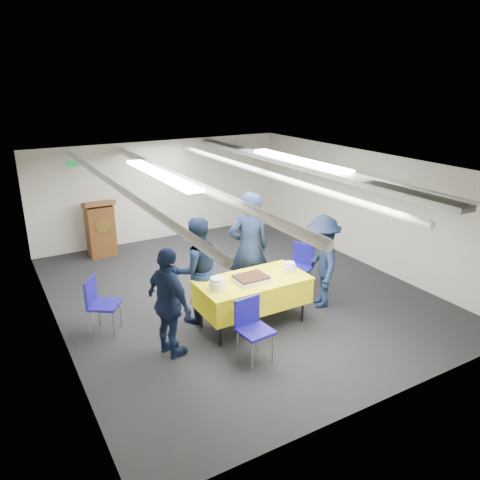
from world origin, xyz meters
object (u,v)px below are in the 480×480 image
Objects in this scene: sheet_cake at (251,279)px; sailor_a at (249,248)px; podium at (100,228)px; sailor_c at (169,303)px; sailor_d at (322,262)px; chair_left at (98,300)px; chair_right at (300,263)px; serving_table at (253,292)px; sailor_b at (197,270)px; chair_near at (252,323)px.

sailor_a reaches higher than sheet_cake.
podium is (-1.19, 4.25, -0.20)m from sheet_cake.
sailor_d is (2.75, 0.16, -0.01)m from sailor_c.
sailor_a is 1.23m from sailor_d.
chair_left is at bearing -104.70° from podium.
sailor_d is at bearing -94.25° from chair_right.
podium is 0.79× the size of sailor_c.
serving_table is 0.93m from sailor_b.
podium is 0.65× the size of sailor_a.
sailor_a is at bearing 63.67° from serving_table.
chair_left is 0.45× the size of sailor_a.
chair_near is 0.55× the size of sailor_d.
sailor_c is at bearing 47.82° from sailor_b.
sailor_a is 1.23× the size of sailor_d.
podium reaches higher than serving_table.
sheet_cake is at bearing -74.31° from podium.
serving_table is 1.96× the size of chair_left.
chair_left is 2.52m from sailor_a.
sailor_d is at bearing -58.29° from podium.
chair_left is (-1.62, 1.73, 0.00)m from chair_near.
chair_near is 1.00× the size of chair_left.
chair_left reaches higher than sheet_cake.
sailor_b is (1.44, -0.38, 0.32)m from chair_left.
sheet_cake is 2.30m from chair_left.
sailor_b reaches higher than sheet_cake.
sailor_b is (-1.03, -0.16, -0.12)m from sailor_a.
sheet_cake is 0.58× the size of chair_near.
serving_table is at bearing -96.38° from sailor_c.
sheet_cake is 1.62m from chair_right.
sailor_d is (1.82, 0.78, 0.25)m from chair_near.
sailor_a reaches higher than chair_near.
chair_right reaches higher than sheet_cake.
serving_table is 1.52m from chair_right.
sheet_cake is 0.32× the size of sailor_c.
serving_table is 1.00× the size of sailor_b.
sailor_b is at bearing 138.70° from serving_table.
podium is 1.44× the size of chair_near.
chair_near is 1.00× the size of chair_right.
chair_left is at bearing 133.12° from chair_near.
serving_table is 0.91m from chair_near.
chair_right is 2.07m from sailor_b.
sailor_c is at bearing 39.38° from sailor_a.
sailor_d is (1.40, 0.06, -0.03)m from sheet_cake.
sailor_a reaches higher than sailor_c.
sheet_cake is 1.35m from sailor_c.
sailor_c is at bearing -173.97° from serving_table.
sailor_a reaches higher than podium.
sheet_cake is at bearing -98.18° from sailor_c.
podium is 4.36m from sailor_c.
sheet_cake is (-0.06, -0.05, 0.25)m from serving_table.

